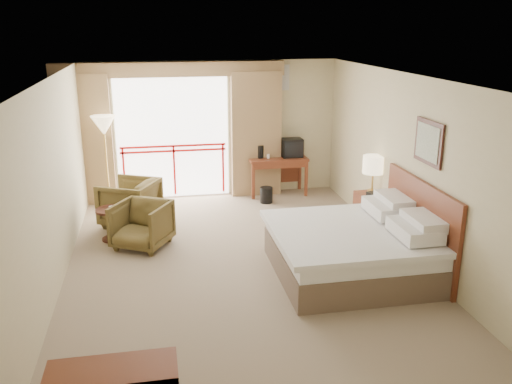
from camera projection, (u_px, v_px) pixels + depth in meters
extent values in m
plane|color=gray|center=(242.00, 264.00, 7.97)|extent=(7.00, 7.00, 0.00)
plane|color=white|center=(240.00, 77.00, 7.16)|extent=(7.00, 7.00, 0.00)
plane|color=beige|center=(213.00, 129.00, 10.85)|extent=(5.00, 0.00, 5.00)
plane|color=beige|center=(312.00, 293.00, 4.29)|extent=(5.00, 0.00, 5.00)
plane|color=beige|center=(54.00, 185.00, 7.12)|extent=(0.00, 7.00, 7.00)
plane|color=beige|center=(407.00, 167.00, 8.01)|extent=(0.00, 7.00, 7.00)
plane|color=white|center=(173.00, 138.00, 10.73)|extent=(2.40, 0.00, 2.40)
cube|color=red|center=(174.00, 151.00, 10.79)|extent=(2.09, 0.03, 0.04)
cube|color=red|center=(173.00, 146.00, 10.76)|extent=(2.09, 0.03, 0.04)
cube|color=red|center=(124.00, 173.00, 10.73)|extent=(0.04, 0.03, 1.00)
cube|color=red|center=(174.00, 170.00, 10.91)|extent=(0.04, 0.03, 1.00)
cube|color=red|center=(223.00, 168.00, 11.08)|extent=(0.04, 0.03, 1.00)
cube|color=olive|center=(86.00, 141.00, 10.30)|extent=(1.00, 0.26, 2.50)
cube|color=olive|center=(256.00, 134.00, 10.89)|extent=(1.00, 0.26, 2.50)
cube|color=olive|center=(170.00, 69.00, 10.23)|extent=(4.40, 0.22, 0.28)
cube|color=silver|center=(277.00, 78.00, 10.75)|extent=(0.50, 0.04, 0.50)
cube|color=brown|center=(350.00, 260.00, 7.61)|extent=(2.05, 2.00, 0.40)
cube|color=white|center=(351.00, 241.00, 7.52)|extent=(2.01, 1.96, 0.22)
cube|color=white|center=(348.00, 232.00, 7.47)|extent=(2.09, 2.06, 0.08)
cube|color=white|center=(415.00, 230.00, 7.14)|extent=(0.50, 0.75, 0.18)
cube|color=white|center=(387.00, 208.00, 7.98)|extent=(0.50, 0.75, 0.18)
cube|color=white|center=(425.00, 221.00, 7.13)|extent=(0.40, 0.70, 0.14)
cube|color=white|center=(395.00, 200.00, 7.97)|extent=(0.40, 0.70, 0.14)
cube|color=#5E2617|center=(420.00, 226.00, 7.65)|extent=(0.06, 2.10, 1.30)
cube|color=black|center=(429.00, 142.00, 7.30)|extent=(0.03, 0.72, 0.60)
cube|color=silver|center=(427.00, 142.00, 7.29)|extent=(0.01, 0.60, 0.48)
cube|color=#5E2617|center=(371.00, 212.00, 9.16)|extent=(0.49, 0.57, 0.65)
cylinder|color=tan|center=(372.00, 191.00, 9.10)|extent=(0.15, 0.15, 0.04)
cylinder|color=tan|center=(372.00, 180.00, 9.04)|extent=(0.03, 0.03, 0.37)
cylinder|color=#FFE5B2|center=(373.00, 165.00, 8.96)|extent=(0.35, 0.35, 0.29)
cube|color=black|center=(374.00, 195.00, 8.90)|extent=(0.23, 0.20, 0.09)
cube|color=#5E2617|center=(277.00, 158.00, 11.00)|extent=(1.19, 0.58, 0.05)
cube|color=#5E2617|center=(253.00, 181.00, 10.79)|extent=(0.06, 0.06, 0.73)
cube|color=#5E2617|center=(306.00, 179.00, 10.99)|extent=(0.06, 0.06, 0.73)
cube|color=#5E2617|center=(249.00, 175.00, 11.26)|extent=(0.06, 0.06, 0.73)
cube|color=#5E2617|center=(300.00, 172.00, 11.45)|extent=(0.06, 0.06, 0.73)
cube|color=#5E2617|center=(275.00, 170.00, 11.33)|extent=(1.09, 0.03, 0.55)
cube|color=#5E2617|center=(280.00, 165.00, 10.79)|extent=(1.09, 0.03, 0.12)
cube|color=black|center=(292.00, 148.00, 11.00)|extent=(0.42, 0.32, 0.38)
cube|color=black|center=(294.00, 150.00, 10.85)|extent=(0.38, 0.02, 0.30)
cylinder|color=black|center=(261.00, 152.00, 10.90)|extent=(0.16, 0.16, 0.26)
cylinder|color=white|center=(268.00, 156.00, 10.90)|extent=(0.08, 0.08, 0.09)
cylinder|color=black|center=(266.00, 195.00, 10.64)|extent=(0.32, 0.32, 0.31)
imported|color=#4E4020|center=(131.00, 224.00, 9.54)|extent=(1.18, 1.17, 0.81)
imported|color=#4E4020|center=(143.00, 246.00, 8.59)|extent=(1.07, 1.08, 0.73)
cylinder|color=black|center=(111.00, 210.00, 8.70)|extent=(0.49, 0.49, 0.04)
cylinder|color=black|center=(112.00, 225.00, 8.77)|extent=(0.06, 0.06, 0.49)
cylinder|color=black|center=(113.00, 239.00, 8.84)|extent=(0.35, 0.35, 0.03)
imported|color=white|center=(111.00, 209.00, 8.69)|extent=(0.22, 0.25, 0.02)
cylinder|color=tan|center=(110.00, 206.00, 10.42)|extent=(0.29, 0.29, 0.03)
cylinder|color=tan|center=(107.00, 168.00, 10.20)|extent=(0.03, 0.03, 1.53)
cone|color=#FFE5B2|center=(103.00, 126.00, 9.95)|extent=(0.45, 0.45, 0.36)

